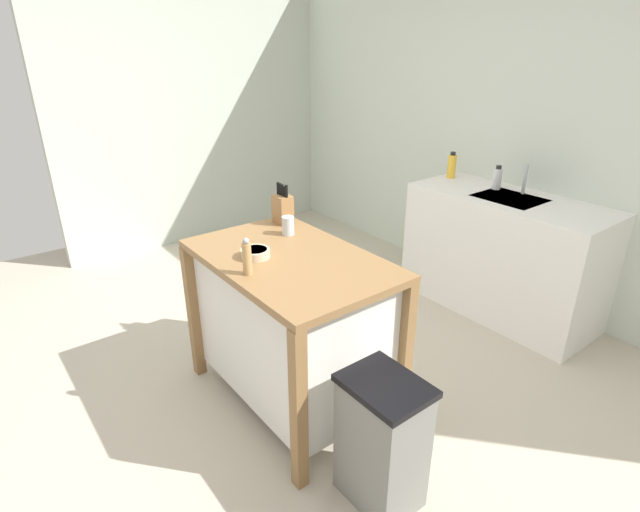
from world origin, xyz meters
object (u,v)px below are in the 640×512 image
at_px(knife_block, 283,208).
at_px(bowl_stoneware_deep, 255,253).
at_px(kitchen_island, 291,322).
at_px(bottle_spray_cleaner, 452,166).
at_px(pepper_grinder, 247,257).
at_px(trash_bin, 382,442).
at_px(drinking_cup, 288,226).
at_px(sink_faucet, 525,179).
at_px(bottle_hand_soap, 497,178).

relative_size(knife_block, bowl_stoneware_deep, 1.64).
distance_m(kitchen_island, bowl_stoneware_deep, 0.45).
distance_m(bowl_stoneware_deep, bottle_spray_cleaner, 2.09).
distance_m(knife_block, pepper_grinder, 0.72).
bearing_deg(trash_bin, drinking_cup, 166.25).
bearing_deg(knife_block, kitchen_island, -30.47).
height_order(sink_faucet, bottle_spray_cleaner, sink_faucet).
bearing_deg(sink_faucet, knife_block, -108.09).
xyz_separation_m(drinking_cup, trash_bin, (1.07, -0.26, -0.62)).
xyz_separation_m(kitchen_island, pepper_grinder, (0.05, -0.27, 0.48)).
bearing_deg(kitchen_island, bottle_spray_cleaner, 104.52).
distance_m(trash_bin, bottle_spray_cleaner, 2.47).
xyz_separation_m(pepper_grinder, bottle_hand_soap, (-0.13, 2.18, -0.00)).
bearing_deg(sink_faucet, bowl_stoneware_deep, -95.75).
relative_size(kitchen_island, bottle_hand_soap, 6.43).
bearing_deg(pepper_grinder, sink_faucet, 88.38).
bearing_deg(bowl_stoneware_deep, drinking_cup, 117.41).
bearing_deg(sink_faucet, trash_bin, -71.21).
height_order(bowl_stoneware_deep, drinking_cup, drinking_cup).
xyz_separation_m(trash_bin, sink_faucet, (-0.70, 2.05, 0.68)).
relative_size(kitchen_island, pepper_grinder, 6.14).
bearing_deg(bottle_spray_cleaner, sink_faucet, 4.73).
relative_size(pepper_grinder, bottle_spray_cleaner, 0.90).
distance_m(pepper_grinder, bottle_spray_cleaner, 2.24).
relative_size(bowl_stoneware_deep, trash_bin, 0.24).
bearing_deg(trash_bin, bottle_spray_cleaner, 123.07).
relative_size(kitchen_island, drinking_cup, 10.66).
distance_m(drinking_cup, trash_bin, 1.26).
bearing_deg(kitchen_island, knife_block, 149.53).
xyz_separation_m(drinking_cup, bottle_hand_soap, (0.18, 1.74, 0.03)).
height_order(drinking_cup, pepper_grinder, pepper_grinder).
bearing_deg(bottle_hand_soap, drinking_cup, -96.04).
bearing_deg(bottle_spray_cleaner, bowl_stoneware_deep, -79.14).
bearing_deg(drinking_cup, trash_bin, -13.75).
bearing_deg(bottle_hand_soap, kitchen_island, -87.59).
xyz_separation_m(knife_block, pepper_grinder, (0.49, -0.53, -0.01)).
bearing_deg(drinking_cup, kitchen_island, -33.50).
distance_m(kitchen_island, bottle_spray_cleaner, 2.03).
height_order(drinking_cup, bottle_spray_cleaner, bottle_spray_cleaner).
height_order(knife_block, bottle_spray_cleaner, knife_block).
relative_size(knife_block, bottle_hand_soap, 1.39).
bearing_deg(bottle_spray_cleaner, kitchen_island, -75.48).
xyz_separation_m(knife_block, drinking_cup, (0.18, -0.09, -0.04)).
bearing_deg(bottle_spray_cleaner, knife_block, -88.28).
bearing_deg(trash_bin, kitchen_island, 173.85).
distance_m(kitchen_island, knife_block, 0.71).
xyz_separation_m(bowl_stoneware_deep, bottle_hand_soap, (0.02, 2.05, 0.06)).
relative_size(kitchen_island, knife_block, 4.63).
xyz_separation_m(knife_block, bottle_hand_soap, (0.36, 1.65, -0.01)).
xyz_separation_m(bowl_stoneware_deep, bottle_spray_cleaner, (-0.39, 2.05, 0.07)).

